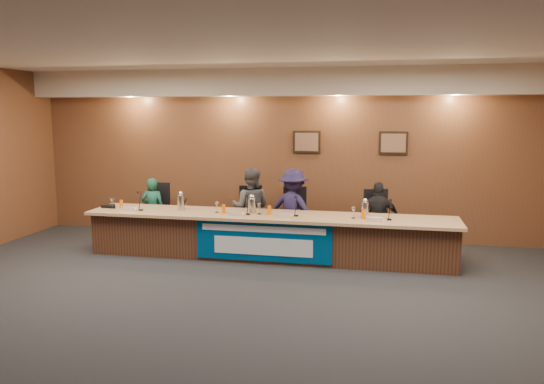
{
  "coord_description": "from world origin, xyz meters",
  "views": [
    {
      "loc": [
        1.83,
        -5.99,
        2.42
      ],
      "look_at": [
        0.01,
        2.64,
        1.08
      ],
      "focal_mm": 35.0,
      "sensor_mm": 36.0,
      "label": 1
    }
  ],
  "objects_px": {
    "panelist_d": "(378,218)",
    "panelist_b": "(251,208)",
    "office_chair_d": "(378,225)",
    "carafe_mid": "(252,206)",
    "dais_body": "(269,237)",
    "carafe_right": "(365,210)",
    "office_chair_c": "(294,221)",
    "office_chair_b": "(252,219)",
    "banner": "(263,241)",
    "carafe_left": "(181,203)",
    "panelist_c": "(293,209)",
    "speakerphone": "(110,206)",
    "office_chair_a": "(155,215)",
    "panelist_a": "(153,210)"
  },
  "relations": [
    {
      "from": "office_chair_a",
      "to": "office_chair_b",
      "type": "xyz_separation_m",
      "value": [
        1.89,
        0.0,
        0.0
      ]
    },
    {
      "from": "panelist_a",
      "to": "speakerphone",
      "type": "relative_size",
      "value": 3.76
    },
    {
      "from": "carafe_left",
      "to": "panelist_a",
      "type": "bearing_deg",
      "value": 141.42
    },
    {
      "from": "panelist_a",
      "to": "office_chair_c",
      "type": "distance_m",
      "value": 2.66
    },
    {
      "from": "panelist_c",
      "to": "office_chair_b",
      "type": "relative_size",
      "value": 2.98
    },
    {
      "from": "carafe_mid",
      "to": "carafe_right",
      "type": "xyz_separation_m",
      "value": [
        1.85,
        -0.05,
        0.01
      ]
    },
    {
      "from": "dais_body",
      "to": "banner",
      "type": "relative_size",
      "value": 2.73
    },
    {
      "from": "panelist_c",
      "to": "office_chair_c",
      "type": "distance_m",
      "value": 0.26
    },
    {
      "from": "carafe_right",
      "to": "office_chair_c",
      "type": "bearing_deg",
      "value": 148.06
    },
    {
      "from": "office_chair_a",
      "to": "office_chair_d",
      "type": "height_order",
      "value": "same"
    },
    {
      "from": "panelist_d",
      "to": "office_chair_c",
      "type": "xyz_separation_m",
      "value": [
        -1.48,
        0.1,
        -0.14
      ]
    },
    {
      "from": "office_chair_b",
      "to": "office_chair_c",
      "type": "distance_m",
      "value": 0.77
    },
    {
      "from": "panelist_c",
      "to": "office_chair_b",
      "type": "xyz_separation_m",
      "value": [
        -0.77,
        0.1,
        -0.24
      ]
    },
    {
      "from": "dais_body",
      "to": "carafe_left",
      "type": "height_order",
      "value": "carafe_left"
    },
    {
      "from": "dais_body",
      "to": "banner",
      "type": "distance_m",
      "value": 0.42
    },
    {
      "from": "panelist_c",
      "to": "carafe_left",
      "type": "relative_size",
      "value": 5.49
    },
    {
      "from": "panelist_d",
      "to": "carafe_mid",
      "type": "relative_size",
      "value": 5.15
    },
    {
      "from": "office_chair_d",
      "to": "speakerphone",
      "type": "relative_size",
      "value": 1.5
    },
    {
      "from": "panelist_d",
      "to": "carafe_right",
      "type": "relative_size",
      "value": 4.86
    },
    {
      "from": "banner",
      "to": "office_chair_d",
      "type": "height_order",
      "value": "banner"
    },
    {
      "from": "panelist_b",
      "to": "carafe_mid",
      "type": "distance_m",
      "value": 0.69
    },
    {
      "from": "carafe_right",
      "to": "panelist_d",
      "type": "bearing_deg",
      "value": 73.18
    },
    {
      "from": "carafe_left",
      "to": "carafe_right",
      "type": "relative_size",
      "value": 1.02
    },
    {
      "from": "carafe_mid",
      "to": "speakerphone",
      "type": "height_order",
      "value": "carafe_mid"
    },
    {
      "from": "carafe_mid",
      "to": "panelist_b",
      "type": "bearing_deg",
      "value": 106.03
    },
    {
      "from": "panelist_c",
      "to": "office_chair_a",
      "type": "bearing_deg",
      "value": 16.94
    },
    {
      "from": "carafe_mid",
      "to": "carafe_right",
      "type": "distance_m",
      "value": 1.85
    },
    {
      "from": "banner",
      "to": "carafe_left",
      "type": "height_order",
      "value": "carafe_left"
    },
    {
      "from": "panelist_a",
      "to": "panelist_b",
      "type": "xyz_separation_m",
      "value": [
        1.89,
        0.0,
        0.12
      ]
    },
    {
      "from": "panelist_d",
      "to": "panelist_b",
      "type": "bearing_deg",
      "value": -3.65
    },
    {
      "from": "panelist_b",
      "to": "carafe_left",
      "type": "relative_size",
      "value": 5.51
    },
    {
      "from": "office_chair_d",
      "to": "carafe_right",
      "type": "xyz_separation_m",
      "value": [
        -0.21,
        -0.79,
        0.4
      ]
    },
    {
      "from": "banner",
      "to": "office_chair_a",
      "type": "height_order",
      "value": "banner"
    },
    {
      "from": "panelist_b",
      "to": "panelist_d",
      "type": "height_order",
      "value": "panelist_b"
    },
    {
      "from": "carafe_right",
      "to": "speakerphone",
      "type": "relative_size",
      "value": 0.8
    },
    {
      "from": "office_chair_c",
      "to": "office_chair_d",
      "type": "bearing_deg",
      "value": -5.66
    },
    {
      "from": "carafe_left",
      "to": "dais_body",
      "type": "bearing_deg",
      "value": 0.06
    },
    {
      "from": "dais_body",
      "to": "carafe_mid",
      "type": "bearing_deg",
      "value": 177.34
    },
    {
      "from": "dais_body",
      "to": "office_chair_b",
      "type": "height_order",
      "value": "dais_body"
    },
    {
      "from": "panelist_d",
      "to": "panelist_c",
      "type": "bearing_deg",
      "value": -3.65
    },
    {
      "from": "banner",
      "to": "carafe_left",
      "type": "xyz_separation_m",
      "value": [
        -1.53,
        0.41,
        0.5
      ]
    },
    {
      "from": "panelist_b",
      "to": "office_chair_b",
      "type": "relative_size",
      "value": 2.99
    },
    {
      "from": "office_chair_d",
      "to": "office_chair_a",
      "type": "bearing_deg",
      "value": 164.41
    },
    {
      "from": "panelist_d",
      "to": "carafe_left",
      "type": "distance_m",
      "value": 3.38
    },
    {
      "from": "office_chair_d",
      "to": "carafe_right",
      "type": "bearing_deg",
      "value": -120.38
    },
    {
      "from": "office_chair_a",
      "to": "carafe_left",
      "type": "distance_m",
      "value": 1.19
    },
    {
      "from": "dais_body",
      "to": "office_chair_a",
      "type": "height_order",
      "value": "dais_body"
    },
    {
      "from": "office_chair_d",
      "to": "carafe_mid",
      "type": "xyz_separation_m",
      "value": [
        -2.06,
        -0.74,
        0.39
      ]
    },
    {
      "from": "carafe_left",
      "to": "office_chair_c",
      "type": "bearing_deg",
      "value": 22.48
    },
    {
      "from": "dais_body",
      "to": "office_chair_d",
      "type": "height_order",
      "value": "dais_body"
    }
  ]
}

